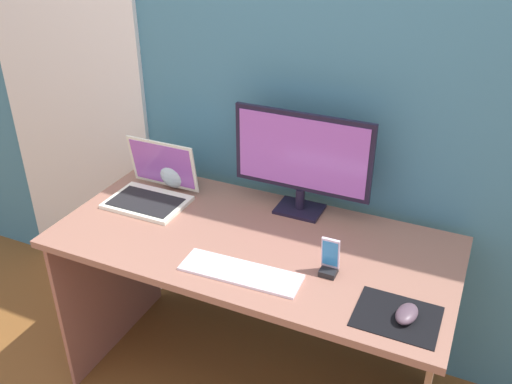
{
  "coord_description": "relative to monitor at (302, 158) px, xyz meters",
  "views": [
    {
      "loc": [
        0.71,
        -1.52,
        1.88
      ],
      "look_at": [
        0.02,
        -0.02,
        0.96
      ],
      "focal_mm": 38.8,
      "sensor_mm": 36.0,
      "label": 1
    }
  ],
  "objects": [
    {
      "name": "wall_back",
      "position": [
        -0.08,
        0.16,
        0.27
      ],
      "size": [
        6.0,
        0.04,
        2.5
      ],
      "primitive_type": "cube",
      "color": "teal",
      "rests_on": "ground_plane"
    },
    {
      "name": "phone_in_dock",
      "position": [
        0.23,
        -0.34,
        -0.18
      ],
      "size": [
        0.06,
        0.05,
        0.14
      ],
      "color": "black",
      "rests_on": "desk"
    },
    {
      "name": "monitor",
      "position": [
        0.0,
        0.0,
        0.0
      ],
      "size": [
        0.54,
        0.14,
        0.41
      ],
      "color": "black",
      "rests_on": "desk"
    },
    {
      "name": "ground_plane",
      "position": [
        -0.08,
        -0.26,
        -0.98
      ],
      "size": [
        8.0,
        8.0,
        0.0
      ],
      "primitive_type": "plane",
      "color": "brown"
    },
    {
      "name": "desk",
      "position": [
        -0.08,
        -0.26,
        -0.38
      ],
      "size": [
        1.46,
        0.7,
        0.75
      ],
      "color": "#956453",
      "rests_on": "ground_plane"
    },
    {
      "name": "mouse",
      "position": [
        0.51,
        -0.46,
        -0.21
      ],
      "size": [
        0.08,
        0.11,
        0.04
      ],
      "primitive_type": "ellipsoid",
      "rotation": [
        0.0,
        0.0,
        -0.17
      ],
      "color": "#56414E",
      "rests_on": "mousepad"
    },
    {
      "name": "door_left",
      "position": [
        -1.2,
        0.13,
        0.03
      ],
      "size": [
        0.82,
        0.02,
        2.02
      ],
      "primitive_type": "cube",
      "color": "white",
      "rests_on": "ground_plane"
    },
    {
      "name": "keyboard_external",
      "position": [
        -0.03,
        -0.47,
        -0.22
      ],
      "size": [
        0.41,
        0.14,
        0.01
      ],
      "primitive_type": "cube",
      "rotation": [
        0.0,
        0.0,
        0.04
      ],
      "color": "white",
      "rests_on": "desk"
    },
    {
      "name": "mousepad",
      "position": [
        0.48,
        -0.46,
        -0.23
      ],
      "size": [
        0.25,
        0.2,
        0.0
      ],
      "primitive_type": "cube",
      "color": "black",
      "rests_on": "desk"
    },
    {
      "name": "fishbowl",
      "position": [
        -0.55,
        -0.02,
        -0.16
      ],
      "size": [
        0.15,
        0.15,
        0.15
      ],
      "primitive_type": "sphere",
      "color": "silver",
      "rests_on": "desk"
    },
    {
      "name": "laptop",
      "position": [
        -0.58,
        -0.17,
        -0.18
      ],
      "size": [
        0.31,
        0.26,
        0.23
      ],
      "color": "white",
      "rests_on": "desk"
    }
  ]
}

